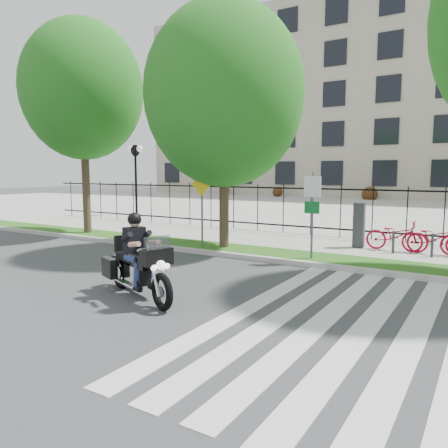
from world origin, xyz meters
The scene contains 14 objects.
ground centered at (0.00, 0.00, 0.00)m, with size 120.00×120.00×0.00m, color #3B3A3D.
curb centered at (0.00, 4.10, 0.07)m, with size 60.00×0.20×0.15m, color #B1AEA6.
grass_verge centered at (0.00, 4.95, 0.07)m, with size 60.00×1.50×0.15m, color #205515.
sidewalk centered at (0.00, 7.45, 0.07)m, with size 60.00×3.50×0.15m, color #9A9990.
plaza centered at (0.00, 25.00, 0.05)m, with size 80.00×34.00×0.10m, color #9A9990.
crosswalk_stripes centered at (4.83, 0.00, 0.01)m, with size 5.70×8.00×0.01m, color silver, non-canonical shape.
iron_fence centered at (0.00, 9.20, 1.15)m, with size 30.00×0.06×2.00m, color black, non-canonical shape.
office_building centered at (0.00, 44.92, 9.97)m, with size 60.00×21.90×20.15m.
lamp_post_left centered at (-12.00, 12.00, 3.21)m, with size 1.06×0.70×4.25m.
street_tree_0 centered at (-8.19, 4.95, 5.93)m, with size 4.87×4.87×8.59m.
street_tree_1 centered at (-1.48, 4.95, 5.16)m, with size 5.23×5.23×8.02m.
sign_pole_regulatory centered at (1.75, 4.58, 1.74)m, with size 0.50×0.09×2.50m.
sign_pole_warning centered at (-2.13, 4.58, 1.74)m, with size 0.78×0.09×2.49m.
motorcycle_rider centered at (-0.14, -0.67, 0.73)m, with size 2.68×1.48×2.19m.
Camera 1 is at (6.18, -7.46, 2.69)m, focal length 35.00 mm.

